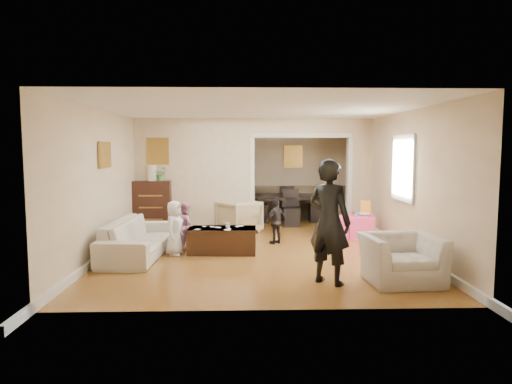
{
  "coord_description": "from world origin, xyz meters",
  "views": [
    {
      "loc": [
        -0.27,
        -8.67,
        1.91
      ],
      "look_at": [
        0.0,
        0.2,
        1.05
      ],
      "focal_mm": 31.53,
      "sensor_mm": 36.0,
      "label": 1
    }
  ],
  "objects_px": {
    "coffee_table": "(222,240)",
    "coffee_cup": "(228,226)",
    "sofa": "(139,238)",
    "armchair_back": "(239,217)",
    "dresser": "(153,206)",
    "cyan_cup": "(357,214)",
    "dining_table": "(289,208)",
    "armchair_front": "(402,259)",
    "child_kneel_a": "(174,228)",
    "child_toddler": "(276,221)",
    "adult_person": "(329,222)",
    "child_kneel_b": "(186,226)",
    "table_lamp": "(152,173)",
    "play_table": "(361,227)"
  },
  "relations": [
    {
      "from": "table_lamp",
      "to": "adult_person",
      "type": "bearing_deg",
      "value": -51.51
    },
    {
      "from": "sofa",
      "to": "armchair_back",
      "type": "relative_size",
      "value": 2.73
    },
    {
      "from": "dining_table",
      "to": "child_kneel_a",
      "type": "distance_m",
      "value": 4.34
    },
    {
      "from": "child_kneel_a",
      "to": "child_toddler",
      "type": "relative_size",
      "value": 1.08
    },
    {
      "from": "dresser",
      "to": "child_kneel_b",
      "type": "height_order",
      "value": "dresser"
    },
    {
      "from": "armchair_front",
      "to": "child_toddler",
      "type": "xyz_separation_m",
      "value": [
        -1.6,
        2.67,
        0.11
      ]
    },
    {
      "from": "child_kneel_b",
      "to": "dining_table",
      "type": "bearing_deg",
      "value": -53.09
    },
    {
      "from": "child_kneel_b",
      "to": "child_toddler",
      "type": "height_order",
      "value": "child_toddler"
    },
    {
      "from": "armchair_front",
      "to": "child_toddler",
      "type": "relative_size",
      "value": 1.16
    },
    {
      "from": "armchair_front",
      "to": "play_table",
      "type": "bearing_deg",
      "value": 81.55
    },
    {
      "from": "coffee_table",
      "to": "child_toddler",
      "type": "xyz_separation_m",
      "value": [
        1.05,
        0.75,
        0.22
      ]
    },
    {
      "from": "dining_table",
      "to": "adult_person",
      "type": "bearing_deg",
      "value": -101.38
    },
    {
      "from": "coffee_table",
      "to": "play_table",
      "type": "height_order",
      "value": "play_table"
    },
    {
      "from": "dining_table",
      "to": "sofa",
      "type": "bearing_deg",
      "value": -141.41
    },
    {
      "from": "table_lamp",
      "to": "coffee_table",
      "type": "xyz_separation_m",
      "value": [
        1.69,
        -2.18,
        -1.12
      ]
    },
    {
      "from": "table_lamp",
      "to": "play_table",
      "type": "relative_size",
      "value": 0.7
    },
    {
      "from": "armchair_front",
      "to": "dining_table",
      "type": "height_order",
      "value": "dining_table"
    },
    {
      "from": "child_kneel_b",
      "to": "child_kneel_a",
      "type": "bearing_deg",
      "value": 144.43
    },
    {
      "from": "table_lamp",
      "to": "adult_person",
      "type": "height_order",
      "value": "adult_person"
    },
    {
      "from": "child_kneel_a",
      "to": "child_kneel_b",
      "type": "bearing_deg",
      "value": -5.57
    },
    {
      "from": "sofa",
      "to": "armchair_front",
      "type": "relative_size",
      "value": 2.13
    },
    {
      "from": "dresser",
      "to": "adult_person",
      "type": "bearing_deg",
      "value": -51.51
    },
    {
      "from": "dresser",
      "to": "child_toddler",
      "type": "distance_m",
      "value": 3.1
    },
    {
      "from": "armchair_back",
      "to": "armchair_front",
      "type": "xyz_separation_m",
      "value": [
        2.36,
        -3.82,
        -0.03
      ]
    },
    {
      "from": "coffee_cup",
      "to": "sofa",
      "type": "bearing_deg",
      "value": -174.14
    },
    {
      "from": "armchair_front",
      "to": "child_kneel_b",
      "type": "xyz_separation_m",
      "value": [
        -3.35,
        2.22,
        0.11
      ]
    },
    {
      "from": "dining_table",
      "to": "child_kneel_b",
      "type": "xyz_separation_m",
      "value": [
        -2.28,
        -3.14,
        0.1
      ]
    },
    {
      "from": "armchair_back",
      "to": "child_toddler",
      "type": "relative_size",
      "value": 0.9
    },
    {
      "from": "armchair_front",
      "to": "adult_person",
      "type": "bearing_deg",
      "value": 177.47
    },
    {
      "from": "cyan_cup",
      "to": "child_toddler",
      "type": "xyz_separation_m",
      "value": [
        -1.74,
        -0.43,
        -0.09
      ]
    },
    {
      "from": "dresser",
      "to": "cyan_cup",
      "type": "bearing_deg",
      "value": -12.58
    },
    {
      "from": "child_kneel_b",
      "to": "armchair_front",
      "type": "bearing_deg",
      "value": -140.66
    },
    {
      "from": "cyan_cup",
      "to": "armchair_back",
      "type": "bearing_deg",
      "value": 163.95
    },
    {
      "from": "cyan_cup",
      "to": "adult_person",
      "type": "distance_m",
      "value": 3.37
    },
    {
      "from": "armchair_back",
      "to": "dresser",
      "type": "xyz_separation_m",
      "value": [
        -1.98,
        0.28,
        0.22
      ]
    },
    {
      "from": "dresser",
      "to": "sofa",
      "type": "bearing_deg",
      "value": -84.82
    },
    {
      "from": "play_table",
      "to": "child_kneel_a",
      "type": "bearing_deg",
      "value": -159.73
    },
    {
      "from": "armchair_front",
      "to": "dresser",
      "type": "relative_size",
      "value": 0.89
    },
    {
      "from": "sofa",
      "to": "child_kneel_a",
      "type": "relative_size",
      "value": 2.28
    },
    {
      "from": "table_lamp",
      "to": "play_table",
      "type": "distance_m",
      "value": 4.81
    },
    {
      "from": "armchair_back",
      "to": "dresser",
      "type": "relative_size",
      "value": 0.69
    },
    {
      "from": "cyan_cup",
      "to": "sofa",
      "type": "bearing_deg",
      "value": -161.91
    },
    {
      "from": "adult_person",
      "to": "child_kneel_a",
      "type": "xyz_separation_m",
      "value": [
        -2.44,
        1.8,
        -0.4
      ]
    },
    {
      "from": "cyan_cup",
      "to": "dining_table",
      "type": "relative_size",
      "value": 0.04
    },
    {
      "from": "armchair_back",
      "to": "child_toddler",
      "type": "xyz_separation_m",
      "value": [
        0.77,
        -1.15,
        0.08
      ]
    },
    {
      "from": "child_kneel_a",
      "to": "child_kneel_b",
      "type": "xyz_separation_m",
      "value": [
        0.15,
        0.45,
        -0.04
      ]
    },
    {
      "from": "armchair_back",
      "to": "play_table",
      "type": "bearing_deg",
      "value": 126.38
    },
    {
      "from": "coffee_table",
      "to": "coffee_cup",
      "type": "height_order",
      "value": "coffee_cup"
    },
    {
      "from": "dresser",
      "to": "play_table",
      "type": "distance_m",
      "value": 4.69
    },
    {
      "from": "armchair_front",
      "to": "table_lamp",
      "type": "relative_size",
      "value": 2.9
    }
  ]
}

